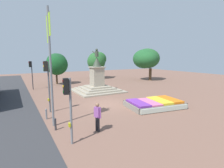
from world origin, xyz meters
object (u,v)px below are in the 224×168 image
(banner_pole, at_px, (50,63))
(kerb_bollard_south, at_px, (55,124))
(traffic_light_near_crossing, at_px, (68,99))
(traffic_light_far_corner, at_px, (31,70))
(kerb_bollard_mid_a, at_px, (46,114))
(flower_planter, at_px, (155,104))
(pedestrian_with_handbag, at_px, (97,115))
(traffic_light_mid_block, at_px, (47,78))
(statue_monument, at_px, (97,84))

(banner_pole, bearing_deg, kerb_bollard_south, -92.99)
(traffic_light_near_crossing, relative_size, kerb_bollard_south, 4.46)
(traffic_light_far_corner, bearing_deg, kerb_bollard_mid_a, -91.39)
(flower_planter, height_order, pedestrian_with_handbag, pedestrian_with_handbag)
(pedestrian_with_handbag, xyz_separation_m, kerb_bollard_mid_a, (-2.33, 3.73, -0.62))
(traffic_light_mid_block, bearing_deg, kerb_bollard_mid_a, -106.23)
(flower_planter, relative_size, traffic_light_far_corner, 1.34)
(traffic_light_near_crossing, height_order, kerb_bollard_south, traffic_light_near_crossing)
(banner_pole, relative_size, pedestrian_with_handbag, 4.22)
(banner_pole, height_order, kerb_bollard_mid_a, banner_pole)
(flower_planter, relative_size, banner_pole, 0.70)
(traffic_light_mid_block, relative_size, kerb_bollard_south, 5.39)
(pedestrian_with_handbag, bearing_deg, kerb_bollard_mid_a, 122.02)
(traffic_light_mid_block, bearing_deg, banner_pole, -94.86)
(flower_planter, xyz_separation_m, banner_pole, (-8.84, 0.06, 3.82))
(banner_pole, bearing_deg, kerb_bollard_mid_a, 97.40)
(banner_pole, xyz_separation_m, kerb_bollard_south, (-0.04, -0.78, -3.71))
(kerb_bollard_mid_a, bearing_deg, kerb_bollard_south, -86.12)
(statue_monument, relative_size, banner_pole, 0.78)
(statue_monument, distance_m, kerb_bollard_mid_a, 10.82)
(flower_planter, bearing_deg, kerb_bollard_south, -175.36)
(traffic_light_near_crossing, xyz_separation_m, kerb_bollard_south, (-0.25, 2.19, -1.97))
(traffic_light_near_crossing, relative_size, kerb_bollard_mid_a, 4.39)
(traffic_light_near_crossing, relative_size, pedestrian_with_handbag, 1.94)
(traffic_light_far_corner, xyz_separation_m, kerb_bollard_south, (-0.17, -15.61, -2.32))
(traffic_light_mid_block, xyz_separation_m, traffic_light_far_corner, (-0.13, 11.75, -0.11))
(statue_monument, bearing_deg, traffic_light_far_corner, 142.21)
(pedestrian_with_handbag, bearing_deg, traffic_light_near_crossing, -158.91)
(traffic_light_mid_block, distance_m, traffic_light_far_corner, 11.75)
(pedestrian_with_handbag, bearing_deg, kerb_bollard_south, 146.44)
(traffic_light_far_corner, distance_m, kerb_bollard_south, 15.78)
(flower_planter, relative_size, traffic_light_near_crossing, 1.52)
(flower_planter, xyz_separation_m, traffic_light_far_corner, (-8.71, 14.89, 2.44))
(statue_monument, bearing_deg, kerb_bollard_mid_a, -134.74)
(traffic_light_far_corner, height_order, pedestrian_with_handbag, traffic_light_far_corner)
(kerb_bollard_mid_a, bearing_deg, traffic_light_near_crossing, -84.77)
(traffic_light_mid_block, bearing_deg, statue_monument, 40.50)
(pedestrian_with_handbag, distance_m, kerb_bollard_mid_a, 4.45)
(banner_pole, bearing_deg, traffic_light_near_crossing, -85.87)
(banner_pole, bearing_deg, statue_monument, 51.10)
(banner_pole, xyz_separation_m, pedestrian_with_handbag, (2.14, -2.23, -3.08))
(banner_pole, bearing_deg, traffic_light_far_corner, 89.51)
(kerb_bollard_south, bearing_deg, kerb_bollard_mid_a, 93.88)
(flower_planter, distance_m, kerb_bollard_mid_a, 9.17)
(traffic_light_far_corner, bearing_deg, pedestrian_with_handbag, -83.27)
(traffic_light_near_crossing, bearing_deg, flower_planter, 18.64)
(traffic_light_far_corner, relative_size, kerb_bollard_south, 5.07)
(flower_planter, distance_m, banner_pole, 9.63)
(traffic_light_mid_block, height_order, kerb_bollard_south, traffic_light_mid_block)
(traffic_light_far_corner, relative_size, banner_pole, 0.52)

